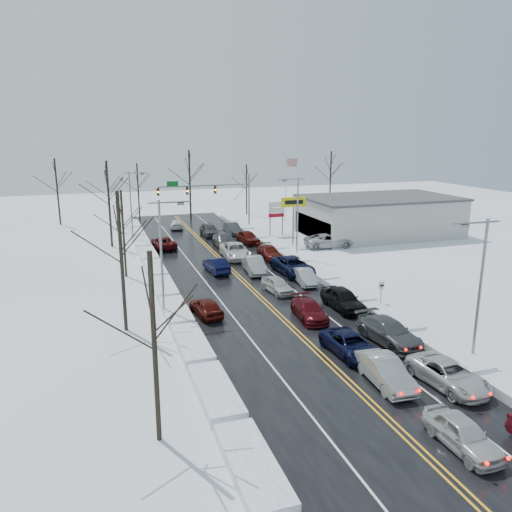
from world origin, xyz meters
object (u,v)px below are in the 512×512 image
object	(u,v)px
queued_car_0	(461,447)
traffic_signal_mast	(215,193)
flagpole	(287,185)
tires_plus_sign	(294,205)
dealership_building	(379,216)
oncoming_car_0	(216,272)

from	to	relation	value
queued_car_0	traffic_signal_mast	bearing A→B (deg)	87.93
flagpole	queued_car_0	world-z (taller)	flagpole
tires_plus_sign	dealership_building	size ratio (longest dim) A/B	0.29
traffic_signal_mast	queued_car_0	world-z (taller)	traffic_signal_mast
tires_plus_sign	queued_car_0	size ratio (longest dim) A/B	1.44
flagpole	oncoming_car_0	distance (m)	29.39
queued_car_0	oncoming_car_0	world-z (taller)	oncoming_car_0
traffic_signal_mast	queued_car_0	xyz separation A→B (m)	(-1.55, -52.89, -5.48)
queued_car_0	oncoming_car_0	xyz separation A→B (m)	(-3.60, 31.58, 0.00)
traffic_signal_mast	queued_car_0	bearing A→B (deg)	-91.68
flagpole	queued_car_0	size ratio (longest dim) A/B	2.40
flagpole	dealership_building	distance (m)	15.24
flagpole	traffic_signal_mast	bearing A→B (deg)	-170.27
tires_plus_sign	flagpole	size ratio (longest dim) A/B	0.60
tires_plus_sign	queued_car_0	bearing A→B (deg)	-101.89
traffic_signal_mast	dealership_building	bearing A→B (deg)	-25.95
tires_plus_sign	queued_car_0	world-z (taller)	tires_plus_sign
queued_car_0	tires_plus_sign	bearing A→B (deg)	77.72
dealership_building	oncoming_car_0	bearing A→B (deg)	-156.22
tires_plus_sign	flagpole	world-z (taller)	flagpole
flagpole	oncoming_car_0	bearing A→B (deg)	-125.90
tires_plus_sign	oncoming_car_0	world-z (taller)	tires_plus_sign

